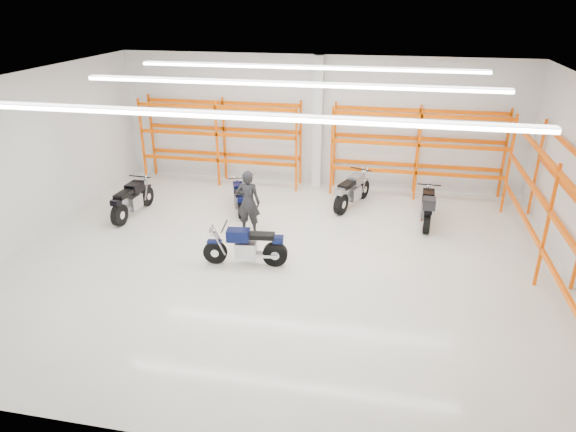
% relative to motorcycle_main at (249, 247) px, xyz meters
% --- Properties ---
extents(ground, '(14.00, 14.00, 0.00)m').
position_rel_motorcycle_main_xyz_m(ground, '(0.79, 0.36, -0.49)').
color(ground, beige).
rests_on(ground, ground).
extents(room_shell, '(14.02, 12.02, 4.51)m').
position_rel_motorcycle_main_xyz_m(room_shell, '(0.79, 0.39, 2.79)').
color(room_shell, silver).
rests_on(room_shell, ground).
extents(motorcycle_main, '(2.15, 0.71, 1.06)m').
position_rel_motorcycle_main_xyz_m(motorcycle_main, '(0.00, 0.00, 0.00)').
color(motorcycle_main, black).
rests_on(motorcycle_main, ground).
extents(motorcycle_back_a, '(0.75, 2.25, 1.11)m').
position_rel_motorcycle_main_xyz_m(motorcycle_back_a, '(-4.35, 2.26, 0.02)').
color(motorcycle_back_a, black).
rests_on(motorcycle_back_a, ground).
extents(motorcycle_back_b, '(0.87, 1.80, 0.92)m').
position_rel_motorcycle_main_xyz_m(motorcycle_back_b, '(-1.24, 3.33, -0.06)').
color(motorcycle_back_b, black).
rests_on(motorcycle_back_b, ground).
extents(motorcycle_back_c, '(1.08, 2.17, 1.12)m').
position_rel_motorcycle_main_xyz_m(motorcycle_back_c, '(2.18, 4.36, 0.03)').
color(motorcycle_back_c, black).
rests_on(motorcycle_back_c, ground).
extents(motorcycle_back_d, '(0.71, 2.21, 1.14)m').
position_rel_motorcycle_main_xyz_m(motorcycle_back_d, '(4.50, 3.38, 0.05)').
color(motorcycle_back_d, black).
rests_on(motorcycle_back_d, ground).
extents(standing_man, '(0.70, 0.48, 1.87)m').
position_rel_motorcycle_main_xyz_m(standing_man, '(-0.51, 1.84, 0.44)').
color(standing_man, black).
rests_on(standing_man, ground).
extents(structural_column, '(0.32, 0.32, 4.50)m').
position_rel_motorcycle_main_xyz_m(structural_column, '(0.79, 6.18, 1.76)').
color(structural_column, white).
rests_on(structural_column, ground).
extents(pallet_racking_back_left, '(5.67, 0.87, 3.00)m').
position_rel_motorcycle_main_xyz_m(pallet_racking_back_left, '(-2.61, 5.84, 1.29)').
color(pallet_racking_back_left, '#FA6504').
rests_on(pallet_racking_back_left, ground).
extents(pallet_racking_back_right, '(5.67, 0.87, 3.00)m').
position_rel_motorcycle_main_xyz_m(pallet_racking_back_right, '(4.19, 5.84, 1.29)').
color(pallet_racking_back_right, '#FA6504').
rests_on(pallet_racking_back_right, ground).
extents(pallet_racking_side, '(0.87, 9.07, 3.00)m').
position_rel_motorcycle_main_xyz_m(pallet_racking_side, '(7.27, 0.36, 1.32)').
color(pallet_racking_side, '#FA6504').
rests_on(pallet_racking_side, ground).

